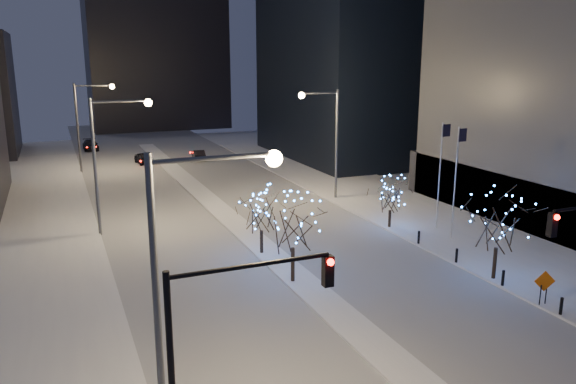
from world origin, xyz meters
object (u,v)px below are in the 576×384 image
holiday_tree_median_near (293,222)px  holiday_tree_plaza_near (498,222)px  street_lamp_w_far (87,115)px  holiday_tree_median_far (261,213)px  car_far (91,145)px  traffic_signal_west (223,335)px  street_lamp_w_near (188,260)px  construction_sign (544,284)px  car_mid (199,155)px  street_lamp_w_mid (109,147)px  car_near (143,159)px  holiday_tree_plaza_far (391,195)px  street_lamp_east (328,130)px

holiday_tree_median_near → holiday_tree_plaza_near: holiday_tree_median_near is taller
street_lamp_w_far → holiday_tree_median_far: size_ratio=2.37×
car_far → traffic_signal_west: bearing=-90.9°
street_lamp_w_near → construction_sign: bearing=9.6°
street_lamp_w_near → car_far: (1.06, 66.36, -5.79)m
car_mid → holiday_tree_median_far: holiday_tree_median_far is taller
street_lamp_w_near → street_lamp_w_mid: same height
street_lamp_w_near → holiday_tree_median_near: 14.33m
street_lamp_w_near → car_far: size_ratio=2.06×
traffic_signal_west → car_near: 55.30m
car_near → street_lamp_w_mid: bearing=-108.9°
holiday_tree_median_far → holiday_tree_plaza_far: holiday_tree_median_far is taller
street_lamp_w_far → car_far: bearing=86.3°
street_lamp_w_far → traffic_signal_west: size_ratio=1.43×
traffic_signal_west → holiday_tree_median_near: 15.48m
car_mid → construction_sign: construction_sign is taller
car_mid → holiday_tree_median_near: holiday_tree_median_near is taller
street_lamp_east → construction_sign: (0.22, -24.75, -5.18)m
traffic_signal_west → construction_sign: (18.74, 5.25, -3.49)m
street_lamp_w_mid → holiday_tree_median_far: 12.53m
holiday_tree_median_near → holiday_tree_plaza_far: 13.04m
street_lamp_w_far → holiday_tree_median_near: 39.77m
car_mid → holiday_tree_median_far: size_ratio=0.93×
street_lamp_w_mid → car_far: (1.06, 41.36, -5.79)m
street_lamp_east → car_far: street_lamp_east is taller
car_near → holiday_tree_plaza_near: 47.73m
car_far → holiday_tree_plaza_near: (18.38, -59.31, 2.87)m
street_lamp_w_mid → car_near: size_ratio=2.62×
holiday_tree_plaza_near → holiday_tree_plaza_far: 11.15m
holiday_tree_plaza_near → street_lamp_w_near: bearing=-160.1°
holiday_tree_median_near → holiday_tree_median_far: (0.00, 5.23, -0.79)m
car_mid → street_lamp_w_near: bearing=83.3°
street_lamp_w_far → street_lamp_east: same height
car_far → car_near: bearing=-69.3°
holiday_tree_plaza_near → holiday_tree_plaza_far: size_ratio=1.31×
car_far → holiday_tree_median_far: (7.38, -49.89, 2.19)m
traffic_signal_west → street_lamp_w_near: bearing=104.0°
traffic_signal_west → car_mid: 56.31m
car_mid → street_lamp_east: bearing=110.6°
traffic_signal_west → car_far: 68.49m
holiday_tree_plaza_far → construction_sign: (-0.20, -14.91, -1.35)m
traffic_signal_west → car_far: (0.56, 68.37, -4.06)m
street_lamp_w_near → car_near: bearing=83.2°
holiday_tree_plaza_near → holiday_tree_plaza_far: bearing=90.0°
holiday_tree_median_far → street_lamp_w_mid: bearing=134.7°
traffic_signal_west → street_lamp_east: bearing=58.3°
construction_sign → street_lamp_east: bearing=110.6°
street_lamp_w_far → construction_sign: (19.24, -46.75, -5.23)m
street_lamp_w_far → holiday_tree_plaza_near: size_ratio=1.88×
street_lamp_w_mid → car_near: street_lamp_w_mid is taller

